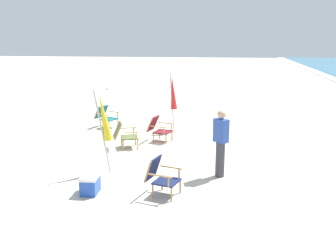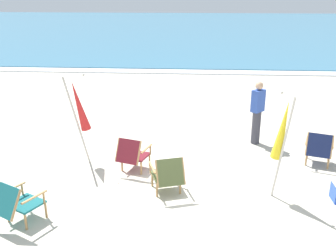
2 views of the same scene
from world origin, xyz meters
The scene contains 10 objects.
ground_plane centered at (0.00, 0.00, 0.00)m, with size 80.00×80.00×0.00m, color beige.
sea centered at (0.00, 31.99, 0.05)m, with size 80.00×40.00×0.10m, color teal.
surf_band centered at (0.00, 11.69, 0.03)m, with size 80.00×1.10×0.06m, color white.
beach_chair_front_left centered at (-0.28, 0.16, 0.43)m, with size 0.77×0.86×0.80m.
beach_chair_back_left centered at (-2.75, -1.05, 0.42)m, with size 0.86×0.93×0.79m.
beach_chair_far_center centered at (3.00, 1.65, 0.43)m, with size 0.76×0.81×0.82m.
beach_chair_back_right centered at (-1.12, 1.08, 0.43)m, with size 0.77×0.86×0.80m.
umbrella_furled_yellow centered at (1.80, 0.13, 1.38)m, with size 0.40×0.45×2.11m.
umbrella_furled_red centered at (-2.32, 1.44, 1.36)m, with size 0.55×0.39×2.09m.
person_near_chairs centered at (1.80, 2.94, 0.84)m, with size 0.38×0.38×1.63m.
Camera 2 is at (0.18, -6.64, 3.87)m, focal length 42.00 mm.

